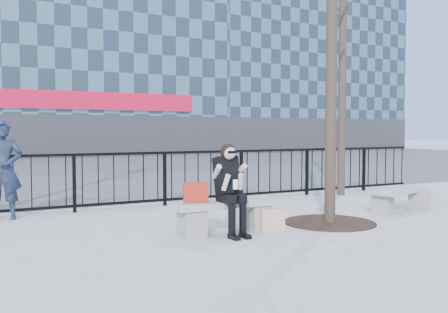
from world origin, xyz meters
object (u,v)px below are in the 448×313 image
seated_woman (231,190)px  standing_man (3,170)px  bench_main (225,213)px  bench_second (401,197)px

seated_woman → standing_man: size_ratio=0.78×
bench_main → bench_second: (3.88, 0.20, -0.03)m
bench_main → standing_man: size_ratio=0.96×
bench_main → seated_woman: (0.00, -0.16, 0.37)m
bench_second → seated_woman: (-3.88, -0.36, 0.40)m
bench_main → bench_second: size_ratio=1.11×
seated_woman → bench_main: bearing=90.0°
bench_second → bench_main: bearing=163.2°
bench_main → standing_man: standing_man is taller
bench_main → bench_second: bearing=3.0°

